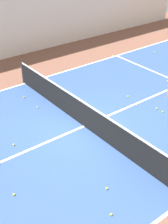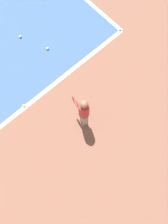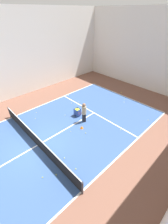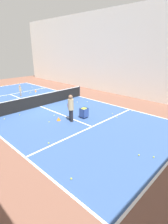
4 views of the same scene
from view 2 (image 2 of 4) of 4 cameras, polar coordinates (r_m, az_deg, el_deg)
The scene contains 4 objects.
player_near_baseline at distance 6.82m, azimuth -0.07°, elevation 0.16°, with size 0.28×0.59×1.19m.
tennis_ball_2 at distance 8.37m, azimuth -6.69°, elevation 11.48°, with size 0.07×0.07×0.07m, color yellow.
tennis_ball_25 at distance 7.70m, azimuth -10.97°, elevation 1.13°, with size 0.07×0.07×0.07m, color yellow.
tennis_ball_34 at distance 8.68m, azimuth -11.58°, elevation 13.37°, with size 0.07×0.07×0.07m, color yellow.
Camera 2 is at (0.40, -13.69, 7.03)m, focal length 50.00 mm.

